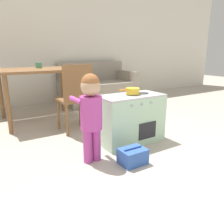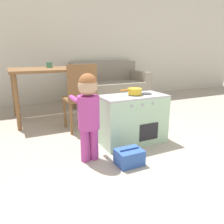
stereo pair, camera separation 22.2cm
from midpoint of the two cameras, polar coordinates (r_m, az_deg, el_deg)
ground_plane at (r=1.93m, az=18.17°, el=-16.58°), size 16.00×16.00×0.00m
wall_back at (r=4.72m, az=-11.84°, el=18.52°), size 10.00×0.06×2.60m
play_kitchen at (r=2.47m, az=8.03°, el=-1.92°), size 0.73×0.38×0.56m
toy_pot at (r=2.41m, az=8.61°, el=5.44°), size 0.25×0.15×0.07m
child_figure at (r=1.97m, az=-3.01°, el=1.10°), size 0.22×0.34×0.82m
toy_basket at (r=2.05m, az=7.70°, el=-11.66°), size 0.24×0.19×0.16m
dining_table at (r=3.44m, az=-14.55°, el=9.35°), size 1.10×0.91×0.78m
dining_chair_near at (r=2.80m, az=-6.04°, el=4.06°), size 0.37×0.37×0.86m
couch at (r=4.64m, az=0.61°, el=6.51°), size 1.49×0.85×0.82m
cup_on_table at (r=3.56m, az=-14.32°, el=11.82°), size 0.09×0.09×0.08m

